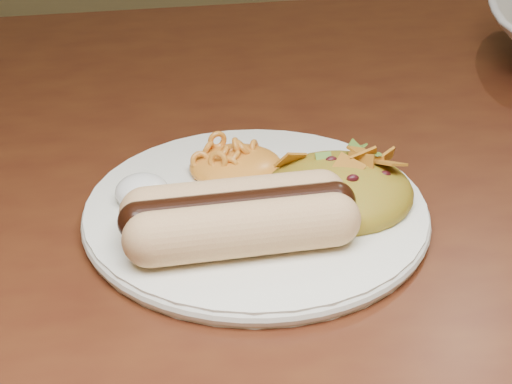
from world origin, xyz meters
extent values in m
cube|color=#49210F|center=(0.00, 0.00, 0.73)|extent=(1.60, 0.90, 0.04)
cylinder|color=white|center=(0.02, -0.08, 0.76)|extent=(0.29, 0.29, 0.01)
cylinder|color=#ECD385|center=(0.00, -0.14, 0.78)|extent=(0.12, 0.04, 0.04)
cylinder|color=#ECD385|center=(0.00, -0.11, 0.78)|extent=(0.12, 0.04, 0.04)
cylinder|color=black|center=(0.00, -0.12, 0.79)|extent=(0.13, 0.03, 0.03)
ellipsoid|color=orange|center=(0.02, -0.03, 0.78)|extent=(0.09, 0.08, 0.03)
ellipsoid|color=white|center=(-0.06, -0.06, 0.77)|extent=(0.05, 0.05, 0.02)
ellipsoid|color=#AC440C|center=(0.08, -0.08, 0.78)|extent=(0.11, 0.10, 0.04)
camera|label=1|loc=(-0.07, -0.56, 1.06)|focal=55.00mm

